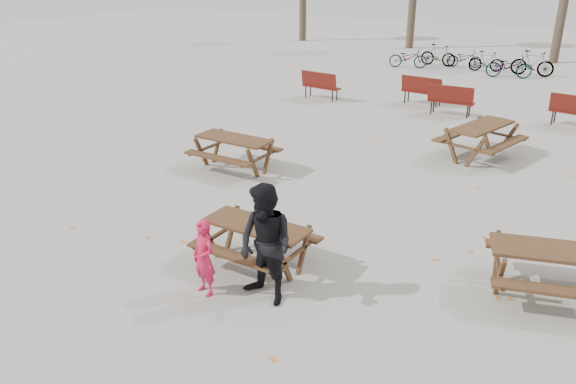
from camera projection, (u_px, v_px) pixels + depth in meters
The scene contains 13 objects.
ground at pixel (257, 265), 9.60m from camera, with size 80.00×80.00×0.00m, color gray.
main_picnic_table at pixel (256, 234), 9.37m from camera, with size 1.80×1.45×0.78m.
food_tray at pixel (270, 230), 9.07m from camera, with size 0.18×0.11×0.04m, color white.
bread_roll at pixel (270, 227), 9.05m from camera, with size 0.14×0.06×0.05m, color tan.
soda_bottle at pixel (252, 225), 9.11m from camera, with size 0.07×0.07×0.17m.
child at pixel (204, 258), 8.57m from camera, with size 0.45×0.30×1.24m, color #CE1941.
adult at pixel (266, 245), 8.27m from camera, with size 0.91×0.71×1.88m, color black.
picnic_table_east at pixel (553, 273), 8.56m from camera, with size 1.90×1.53×0.82m, color #372214, non-canonical shape.
picnic_table_north at pixel (234, 154), 13.81m from camera, with size 1.90×1.53×0.82m, color #372214, non-canonical shape.
picnic_table_far at pixel (480, 141), 14.62m from camera, with size 2.05×1.65×0.88m, color #372214, non-canonical shape.
park_bench_row at pixel (437, 96), 19.15m from camera, with size 10.08×1.78×1.03m.
bicycle_row at pixel (474, 61), 25.91m from camera, with size 7.29×2.59×1.10m.
fallen_leaves at pixel (349, 218), 11.31m from camera, with size 11.00×11.00×0.01m, color #C46C2F, non-canonical shape.
Camera 1 is at (4.91, -6.81, 4.84)m, focal length 35.00 mm.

